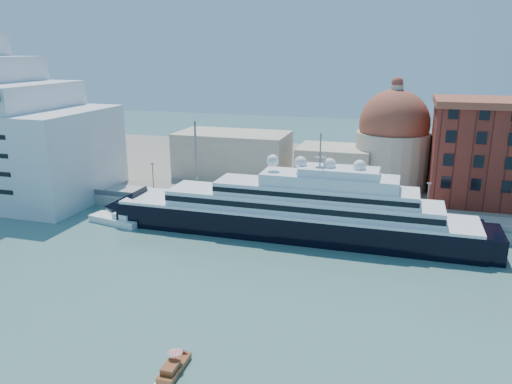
% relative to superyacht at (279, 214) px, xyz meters
% --- Properties ---
extents(ground, '(400.00, 400.00, 0.00)m').
position_rel_superyacht_xyz_m(ground, '(-2.01, -23.00, -4.18)').
color(ground, '#3B6661').
rests_on(ground, ground).
extents(quay, '(180.00, 10.00, 2.50)m').
position_rel_superyacht_xyz_m(quay, '(-2.01, 11.00, -2.93)').
color(quay, gray).
rests_on(quay, ground).
extents(land, '(260.00, 72.00, 2.00)m').
position_rel_superyacht_xyz_m(land, '(-2.01, 52.00, -3.18)').
color(land, slate).
rests_on(land, ground).
extents(quay_fence, '(180.00, 0.10, 1.20)m').
position_rel_superyacht_xyz_m(quay_fence, '(-2.01, 6.50, -1.08)').
color(quay_fence, slate).
rests_on(quay_fence, quay).
extents(superyacht, '(81.05, 11.24, 24.22)m').
position_rel_superyacht_xyz_m(superyacht, '(0.00, 0.00, 0.00)').
color(superyacht, black).
rests_on(superyacht, ground).
extents(service_barge, '(12.70, 6.36, 2.73)m').
position_rel_superyacht_xyz_m(service_barge, '(-34.52, -3.96, -3.40)').
color(service_barge, white).
rests_on(service_barge, ground).
extents(water_taxi, '(2.04, 5.77, 2.72)m').
position_rel_superyacht_xyz_m(water_taxi, '(-0.65, -46.90, -3.53)').
color(water_taxi, brown).
rests_on(water_taxi, ground).
extents(church, '(66.00, 18.00, 25.50)m').
position_rel_superyacht_xyz_m(church, '(4.38, 34.72, 6.73)').
color(church, beige).
rests_on(church, land).
extents(lamp_posts, '(120.80, 2.40, 18.00)m').
position_rel_superyacht_xyz_m(lamp_posts, '(-14.68, 9.27, 5.66)').
color(lamp_posts, slate).
rests_on(lamp_posts, quay).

